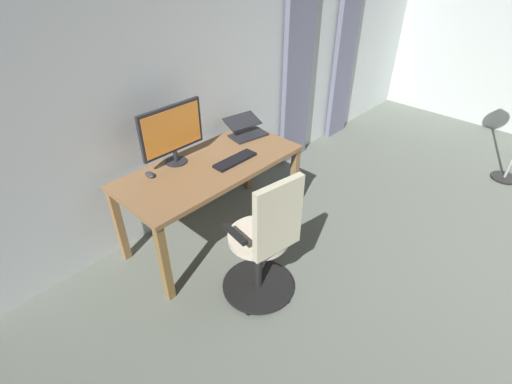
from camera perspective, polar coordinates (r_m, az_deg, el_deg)
The scene contains 9 objects.
back_room_partition at distance 4.06m, azimuth 1.20°, elevation 19.52°, with size 6.19×0.10×2.53m, color silver.
curtain_left_panel at distance 5.12m, azimuth 13.32°, elevation 19.80°, with size 0.40×0.06×2.16m, color slate.
curtain_right_panel at distance 4.36m, azimuth 6.34°, elevation 17.93°, with size 0.44×0.06×2.16m, color slate.
desk at distance 3.20m, azimuth -6.77°, elevation 2.84°, with size 1.57×0.71×0.74m.
office_chair at distance 2.67m, azimuth 1.29°, elevation -8.10°, with size 0.56×0.56×1.10m.
computer_monitor at distance 3.10m, azimuth -12.61°, elevation 8.96°, with size 0.58×0.18×0.49m.
computer_keyboard at distance 3.17m, azimuth -3.20°, elevation 4.85°, with size 0.40×0.12×0.02m, color black.
laptop at distance 3.60m, azimuth -1.51°, elevation 9.39°, with size 0.38×0.36×0.15m.
computer_mouse at distance 3.07m, azimuth -15.80°, elevation 2.56°, with size 0.06×0.10×0.04m, color #333338.
Camera 1 is at (2.90, -0.35, 2.33)m, focal length 26.40 mm.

